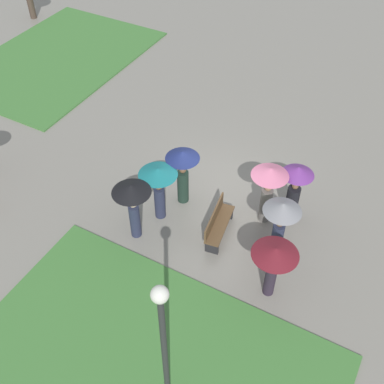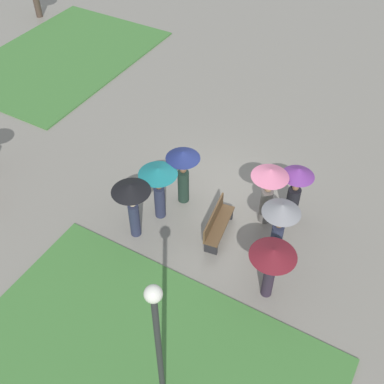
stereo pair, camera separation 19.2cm
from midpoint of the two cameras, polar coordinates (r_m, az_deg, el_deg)
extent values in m
plane|color=gray|center=(15.15, 2.68, -0.17)|extent=(90.00, 90.00, 0.00)
cube|color=#427A38|center=(22.68, -15.89, 14.97)|extent=(8.64, 6.02, 0.06)
cube|color=brown|center=(13.69, 2.91, -3.84)|extent=(1.65, 0.66, 0.05)
cube|color=brown|center=(13.54, 2.22, -2.95)|extent=(1.60, 0.30, 0.45)
cube|color=#232326|center=(13.43, 1.95, -6.60)|extent=(0.14, 0.39, 0.40)
cube|color=#232326|center=(14.32, 3.74, -2.45)|extent=(0.14, 0.39, 0.40)
cylinder|color=#2D2D30|center=(9.80, -3.83, -18.72)|extent=(0.12, 0.12, 3.84)
sphere|color=white|center=(8.00, -4.55, -12.03)|extent=(0.32, 0.32, 0.32)
cylinder|color=#282D47|center=(13.31, 9.60, -5.57)|extent=(0.46, 0.46, 1.15)
sphere|color=brown|center=(12.80, 9.96, -3.62)|extent=(0.21, 0.21, 0.21)
cylinder|color=#4C4C4F|center=(12.59, 10.12, -2.78)|extent=(0.02, 0.02, 0.35)
cone|color=gray|center=(12.37, 10.29, -1.80)|extent=(1.01, 1.01, 0.27)
cylinder|color=#2D2333|center=(12.53, 8.79, -10.29)|extent=(0.36, 0.36, 1.03)
sphere|color=#997051|center=(12.04, 9.10, -8.62)|extent=(0.19, 0.19, 0.19)
cylinder|color=#4C4C4F|center=(11.83, 9.25, -7.84)|extent=(0.02, 0.02, 0.35)
cone|color=maroon|center=(11.61, 9.41, -6.98)|extent=(1.17, 1.17, 0.22)
cylinder|color=#1E3328|center=(14.54, -1.45, 0.67)|extent=(0.42, 0.42, 1.15)
sphere|color=brown|center=(14.08, -1.50, 2.64)|extent=(0.20, 0.20, 0.20)
cylinder|color=#4C4C4F|center=(13.90, -1.52, 3.48)|extent=(0.02, 0.02, 0.35)
cone|color=navy|center=(13.71, -1.54, 4.41)|extent=(1.01, 1.01, 0.24)
cylinder|color=#282D47|center=(13.66, -7.17, -3.41)|extent=(0.39, 0.39, 1.16)
sphere|color=beige|center=(13.17, -7.43, -1.42)|extent=(0.21, 0.21, 0.21)
cylinder|color=#4C4C4F|center=(12.97, -7.54, -0.56)|extent=(0.02, 0.02, 0.35)
cone|color=black|center=(12.76, -7.67, 0.40)|extent=(1.07, 1.07, 0.26)
cylinder|color=black|center=(14.39, 11.38, -1.15)|extent=(0.42, 0.42, 1.10)
sphere|color=brown|center=(13.95, 11.75, 0.70)|extent=(0.19, 0.19, 0.19)
cylinder|color=#4C4C4F|center=(13.76, 11.91, 1.51)|extent=(0.02, 0.02, 0.35)
cone|color=#703389|center=(13.56, 12.10, 2.46)|extent=(0.93, 0.93, 0.27)
cylinder|color=slate|center=(14.12, 8.31, -1.50)|extent=(0.36, 0.36, 1.18)
sphere|color=#997051|center=(13.63, 8.61, 0.53)|extent=(0.21, 0.21, 0.21)
cylinder|color=#4C4C4F|center=(13.44, 8.74, 1.39)|extent=(0.02, 0.02, 0.35)
cone|color=pink|center=(13.23, 8.88, 2.37)|extent=(1.06, 1.06, 0.27)
cylinder|color=#282D47|center=(14.12, -4.22, -1.24)|extent=(0.44, 0.44, 1.11)
sphere|color=brown|center=(13.66, -4.37, 0.68)|extent=(0.21, 0.21, 0.21)
cylinder|color=#4C4C4F|center=(13.47, -4.43, 1.54)|extent=(0.02, 0.02, 0.35)
cone|color=#197075|center=(13.28, -4.50, 2.42)|extent=(1.11, 1.11, 0.21)
cylinder|color=#47382D|center=(26.56, -18.68, 19.93)|extent=(0.33, 0.33, 0.98)
camera|label=1|loc=(0.10, -90.40, -0.39)|focal=45.00mm
camera|label=2|loc=(0.10, 89.60, 0.39)|focal=45.00mm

